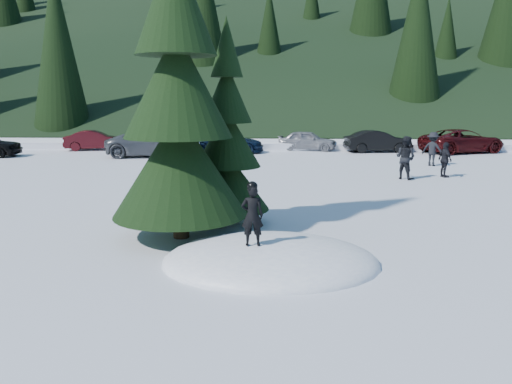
{
  "coord_description": "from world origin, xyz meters",
  "views": [
    {
      "loc": [
        0.17,
        -9.8,
        3.34
      ],
      "look_at": [
        -0.39,
        1.99,
        1.1
      ],
      "focal_mm": 35.0,
      "sensor_mm": 36.0,
      "label": 1
    }
  ],
  "objects_px": {
    "child_skier": "(252,215)",
    "car_4": "(307,140)",
    "adult_2": "(433,149)",
    "car_5": "(378,141)",
    "car_1": "(95,140)",
    "car_2": "(154,143)",
    "adult_1": "(445,160)",
    "spruce_short": "(227,146)",
    "adult_0": "(405,158)",
    "car_6": "(462,141)",
    "car_3": "(226,142)",
    "spruce_tall": "(177,98)"
  },
  "relations": [
    {
      "from": "child_skier",
      "to": "car_4",
      "type": "height_order",
      "value": "child_skier"
    },
    {
      "from": "adult_1",
      "to": "car_5",
      "type": "relative_size",
      "value": 0.37
    },
    {
      "from": "adult_1",
      "to": "adult_2",
      "type": "height_order",
      "value": "adult_2"
    },
    {
      "from": "adult_0",
      "to": "adult_1",
      "type": "height_order",
      "value": "adult_0"
    },
    {
      "from": "car_5",
      "to": "car_3",
      "type": "bearing_deg",
      "value": 84.89
    },
    {
      "from": "adult_1",
      "to": "car_6",
      "type": "relative_size",
      "value": 0.29
    },
    {
      "from": "adult_2",
      "to": "car_1",
      "type": "height_order",
      "value": "adult_2"
    },
    {
      "from": "car_5",
      "to": "car_6",
      "type": "relative_size",
      "value": 0.78
    },
    {
      "from": "adult_0",
      "to": "car_1",
      "type": "bearing_deg",
      "value": 11.48
    },
    {
      "from": "car_2",
      "to": "car_1",
      "type": "bearing_deg",
      "value": 47.61
    },
    {
      "from": "adult_1",
      "to": "car_6",
      "type": "bearing_deg",
      "value": -37.7
    },
    {
      "from": "adult_0",
      "to": "car_5",
      "type": "xyz_separation_m",
      "value": [
        0.88,
        10.52,
        -0.22
      ]
    },
    {
      "from": "adult_2",
      "to": "car_5",
      "type": "bearing_deg",
      "value": -39.31
    },
    {
      "from": "child_skier",
      "to": "car_5",
      "type": "height_order",
      "value": "child_skier"
    },
    {
      "from": "adult_2",
      "to": "spruce_short",
      "type": "bearing_deg",
      "value": 90.71
    },
    {
      "from": "spruce_short",
      "to": "adult_0",
      "type": "bearing_deg",
      "value": 49.91
    },
    {
      "from": "car_1",
      "to": "car_2",
      "type": "xyz_separation_m",
      "value": [
        4.67,
        -3.29,
        0.12
      ]
    },
    {
      "from": "car_2",
      "to": "spruce_short",
      "type": "bearing_deg",
      "value": -166.38
    },
    {
      "from": "spruce_short",
      "to": "adult_0",
      "type": "height_order",
      "value": "spruce_short"
    },
    {
      "from": "adult_0",
      "to": "spruce_short",
      "type": "bearing_deg",
      "value": 93.82
    },
    {
      "from": "spruce_tall",
      "to": "adult_0",
      "type": "height_order",
      "value": "spruce_tall"
    },
    {
      "from": "adult_2",
      "to": "car_4",
      "type": "distance_m",
      "value": 9.23
    },
    {
      "from": "car_4",
      "to": "car_5",
      "type": "bearing_deg",
      "value": -89.66
    },
    {
      "from": "adult_1",
      "to": "car_5",
      "type": "height_order",
      "value": "adult_1"
    },
    {
      "from": "child_skier",
      "to": "car_4",
      "type": "bearing_deg",
      "value": -98.58
    },
    {
      "from": "spruce_short",
      "to": "car_2",
      "type": "bearing_deg",
      "value": 110.86
    },
    {
      "from": "child_skier",
      "to": "car_5",
      "type": "distance_m",
      "value": 22.86
    },
    {
      "from": "spruce_short",
      "to": "child_skier",
      "type": "height_order",
      "value": "spruce_short"
    },
    {
      "from": "car_5",
      "to": "child_skier",
      "type": "bearing_deg",
      "value": 153.84
    },
    {
      "from": "spruce_short",
      "to": "adult_1",
      "type": "relative_size",
      "value": 3.58
    },
    {
      "from": "car_2",
      "to": "car_4",
      "type": "height_order",
      "value": "car_2"
    },
    {
      "from": "car_1",
      "to": "spruce_tall",
      "type": "bearing_deg",
      "value": -168.78
    },
    {
      "from": "car_2",
      "to": "car_5",
      "type": "bearing_deg",
      "value": -84.8
    },
    {
      "from": "adult_2",
      "to": "car_3",
      "type": "distance_m",
      "value": 12.25
    },
    {
      "from": "car_1",
      "to": "car_4",
      "type": "relative_size",
      "value": 1.02
    },
    {
      "from": "child_skier",
      "to": "car_2",
      "type": "xyz_separation_m",
      "value": [
        -6.71,
        18.94,
        -0.33
      ]
    },
    {
      "from": "child_skier",
      "to": "car_2",
      "type": "bearing_deg",
      "value": -73.31
    },
    {
      "from": "car_1",
      "to": "car_6",
      "type": "height_order",
      "value": "car_6"
    },
    {
      "from": "spruce_short",
      "to": "car_1",
      "type": "bearing_deg",
      "value": 119.42
    },
    {
      "from": "adult_1",
      "to": "car_2",
      "type": "bearing_deg",
      "value": 48.96
    },
    {
      "from": "car_1",
      "to": "adult_1",
      "type": "bearing_deg",
      "value": -132.84
    },
    {
      "from": "adult_0",
      "to": "car_6",
      "type": "relative_size",
      "value": 0.34
    },
    {
      "from": "adult_0",
      "to": "car_1",
      "type": "relative_size",
      "value": 0.47
    },
    {
      "from": "spruce_short",
      "to": "car_1",
      "type": "height_order",
      "value": "spruce_short"
    },
    {
      "from": "spruce_short",
      "to": "car_1",
      "type": "xyz_separation_m",
      "value": [
        -10.54,
        18.68,
        -1.47
      ]
    },
    {
      "from": "spruce_tall",
      "to": "adult_1",
      "type": "distance_m",
      "value": 13.77
    },
    {
      "from": "spruce_tall",
      "to": "car_1",
      "type": "distance_m",
      "value": 22.39
    },
    {
      "from": "adult_2",
      "to": "car_5",
      "type": "relative_size",
      "value": 0.41
    },
    {
      "from": "child_skier",
      "to": "car_5",
      "type": "relative_size",
      "value": 0.3
    },
    {
      "from": "spruce_tall",
      "to": "car_6",
      "type": "xyz_separation_m",
      "value": [
        13.54,
        19.58,
        -2.59
      ]
    }
  ]
}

